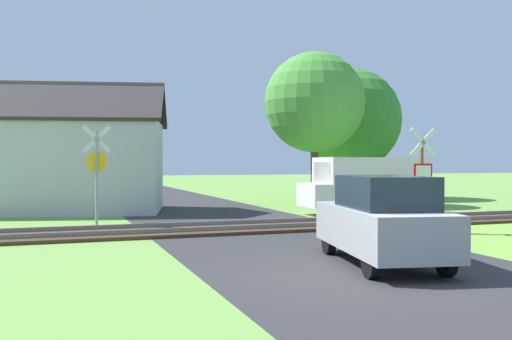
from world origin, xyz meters
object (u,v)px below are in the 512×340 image
at_px(house, 59,163).
at_px(tree_right, 315,103).
at_px(crossing_sign_far, 97,167).
at_px(mail_truck, 367,183).
at_px(stop_sign_near, 422,174).
at_px(tree_far, 350,119).
at_px(parked_car, 382,220).

distance_m(house, tree_right, 12.09).
xyz_separation_m(crossing_sign_far, mail_truck, (10.40, 1.56, -0.67)).
height_order(stop_sign_near, house, house).
height_order(house, mail_truck, house).
bearing_deg(tree_far, tree_right, -136.23).
relative_size(tree_far, parked_car, 1.75).
distance_m(crossing_sign_far, house, 6.90).
bearing_deg(parked_car, stop_sign_near, 57.49).
height_order(stop_sign_near, mail_truck, stop_sign_near).
bearing_deg(stop_sign_near, house, -44.31).
bearing_deg(house, tree_far, 27.56).
distance_m(house, mail_truck, 12.62).
xyz_separation_m(stop_sign_near, crossing_sign_far, (-8.89, 4.15, 0.21)).
height_order(stop_sign_near, tree_far, tree_far).
distance_m(stop_sign_near, tree_far, 16.41).
relative_size(stop_sign_near, tree_far, 0.41).
xyz_separation_m(stop_sign_near, parked_car, (-3.92, -4.13, -0.81)).
distance_m(tree_right, parked_car, 16.76).
relative_size(stop_sign_near, tree_right, 0.41).
bearing_deg(tree_far, house, -165.58).
relative_size(tree_far, mail_truck, 1.51).
xyz_separation_m(stop_sign_near, tree_right, (1.79, 11.10, 3.25)).
bearing_deg(tree_right, parked_car, -110.55).
bearing_deg(house, tree_right, 13.77).
height_order(crossing_sign_far, tree_far, tree_far).
xyz_separation_m(tree_right, parked_car, (-5.71, -15.23, -4.05)).
relative_size(stop_sign_near, crossing_sign_far, 0.95).
bearing_deg(house, stop_sign_near, -34.68).
bearing_deg(house, crossing_sign_far, -68.10).
xyz_separation_m(tree_far, tree_right, (-4.12, -3.95, 0.43)).
distance_m(tree_right, mail_truck, 6.55).
distance_m(stop_sign_near, tree_right, 11.70).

